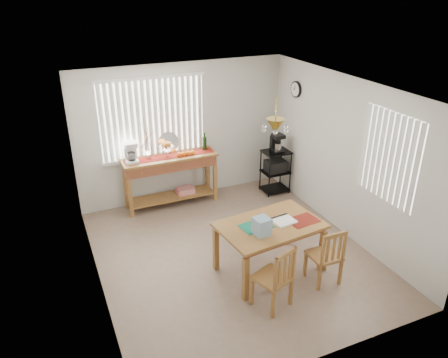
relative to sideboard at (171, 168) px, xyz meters
name	(u,v)px	position (x,y,z in m)	size (l,w,h in m)	color
ground	(232,255)	(0.34, -1.99, -0.74)	(4.00, 4.50, 0.01)	#8D735F
room_shell	(233,154)	(0.35, -1.97, 0.96)	(4.20, 4.70, 2.70)	silver
sideboard	(171,168)	(0.00, 0.00, 0.00)	(1.74, 0.49, 0.98)	olive
sideboard_items	(155,150)	(-0.27, 0.01, 0.40)	(1.65, 0.42, 0.75)	maroon
wire_cart	(275,168)	(2.04, -0.32, -0.21)	(0.51, 0.41, 0.87)	black
cart_items	(277,143)	(2.04, -0.31, 0.30)	(0.20, 0.25, 0.36)	black
dining_table	(270,229)	(0.68, -2.54, -0.05)	(1.54, 1.08, 0.77)	olive
table_items	(267,225)	(0.55, -2.68, 0.13)	(1.15, 0.50, 0.25)	#147056
chair_left	(275,278)	(0.35, -3.26, -0.29)	(0.54, 0.54, 0.91)	olive
chair_right	(326,256)	(1.25, -3.11, -0.30)	(0.41, 0.41, 0.88)	olive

